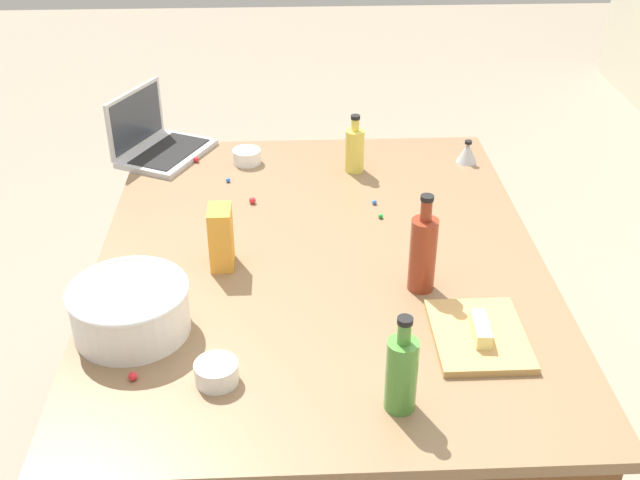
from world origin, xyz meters
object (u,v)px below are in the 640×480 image
(butter_stick_left, at_px, (481,329))
(candy_bag, at_px, (221,237))
(ramekin_medium, at_px, (247,156))
(ramekin_small, at_px, (217,372))
(mixing_bowl_large, at_px, (130,308))
(kitchen_timer, at_px, (467,152))
(bottle_oil, at_px, (355,149))
(bottle_soy, at_px, (423,252))
(cutting_board, at_px, (479,335))
(bottle_olive, at_px, (402,372))
(laptop, at_px, (157,142))

(butter_stick_left, distance_m, candy_bag, 0.71)
(butter_stick_left, bearing_deg, candy_bag, -120.09)
(ramekin_medium, bearing_deg, ramekin_small, -1.50)
(mixing_bowl_large, distance_m, kitchen_timer, 1.31)
(bottle_oil, distance_m, ramekin_medium, 0.37)
(kitchen_timer, xyz_separation_m, candy_bag, (0.60, -0.78, 0.05))
(mixing_bowl_large, xyz_separation_m, candy_bag, (-0.28, 0.20, 0.02))
(bottle_soy, relative_size, butter_stick_left, 2.42)
(bottle_soy, height_order, cutting_board, bottle_soy)
(cutting_board, bearing_deg, kitchen_timer, 169.96)
(bottle_olive, height_order, cutting_board, bottle_olive)
(mixing_bowl_large, bearing_deg, butter_stick_left, 84.45)
(bottle_olive, xyz_separation_m, candy_bag, (-0.56, -0.40, -0.01))
(bottle_oil, height_order, ramekin_medium, bottle_oil)
(mixing_bowl_large, xyz_separation_m, kitchen_timer, (-0.88, 0.98, -0.03))
(bottle_oil, bearing_deg, ramekin_medium, -101.82)
(bottle_oil, height_order, bottle_soy, bottle_soy)
(cutting_board, xyz_separation_m, candy_bag, (-0.35, -0.61, 0.08))
(mixing_bowl_large, xyz_separation_m, bottle_oil, (-0.83, 0.59, 0.01))
(mixing_bowl_large, xyz_separation_m, ramekin_medium, (-0.90, 0.24, -0.04))
(cutting_board, height_order, ramekin_small, ramekin_small)
(bottle_olive, relative_size, ramekin_medium, 2.44)
(ramekin_small, bearing_deg, bottle_oil, 159.37)
(bottle_soy, relative_size, ramekin_medium, 2.84)
(mixing_bowl_large, bearing_deg, laptop, -175.97)
(laptop, relative_size, bottle_soy, 1.41)
(mixing_bowl_large, relative_size, butter_stick_left, 2.57)
(cutting_board, xyz_separation_m, ramekin_medium, (-0.97, -0.57, 0.01))
(bottle_soy, relative_size, kitchen_timer, 3.46)
(butter_stick_left, bearing_deg, bottle_olive, -46.27)
(bottle_olive, height_order, ramekin_small, bottle_olive)
(butter_stick_left, xyz_separation_m, kitchen_timer, (-0.96, 0.17, -0.00))
(laptop, xyz_separation_m, bottle_olive, (1.27, 0.66, 0.04))
(bottle_soy, distance_m, bottle_olive, 0.44)
(bottle_olive, height_order, candy_bag, bottle_olive)
(kitchen_timer, bearing_deg, bottle_oil, -83.01)
(laptop, xyz_separation_m, ramekin_medium, (0.08, 0.31, -0.02))
(bottle_olive, height_order, butter_stick_left, bottle_olive)
(laptop, distance_m, bottle_soy, 1.15)
(ramekin_small, distance_m, candy_bag, 0.47)
(bottle_oil, xyz_separation_m, ramekin_small, (1.02, -0.38, -0.05))
(laptop, distance_m, candy_bag, 0.76)
(bottle_soy, distance_m, candy_bag, 0.53)
(bottle_soy, height_order, butter_stick_left, bottle_soy)
(ramekin_medium, bearing_deg, bottle_olive, 16.70)
(mixing_bowl_large, bearing_deg, ramekin_small, 48.16)
(bottle_soy, height_order, ramekin_small, bottle_soy)
(bottle_oil, height_order, candy_bag, bottle_oil)
(butter_stick_left, distance_m, ramekin_medium, 1.14)
(cutting_board, bearing_deg, bottle_oil, -166.47)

